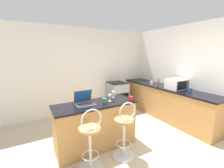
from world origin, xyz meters
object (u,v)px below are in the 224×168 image
Objects in this scene: bar_stool_near at (90,141)px; laptop at (84,101)px; mug_white at (152,83)px; pepper_mill at (158,83)px; mug_blue at (190,90)px; bar_stool_far at (124,131)px; mug_green at (104,101)px; wine_glass_tall at (110,96)px; mug_red at (131,98)px; microwave at (177,84)px; stove_range at (117,96)px; wine_glass_short at (113,93)px.

bar_stool_near is 0.77m from laptop.
mug_white is (2.41, 0.75, -0.01)m from laptop.
pepper_mill is 0.86m from mug_blue.
bar_stool_far is at bearing -49.71° from laptop.
bar_stool_near is at bearing -175.97° from mug_blue.
mug_green is 2.25m from mug_blue.
mug_white is 2.09m from wine_glass_tall.
bar_stool_far is at bearing -144.76° from mug_white.
mug_blue is (0.17, -1.16, -0.00)m from mug_white.
wine_glass_tall is at bearing -164.81° from pepper_mill.
pepper_mill is at bearing 24.70° from mug_red.
stove_range is (-0.90, 1.55, -0.59)m from microwave.
wine_glass_tall reaches higher than stove_range.
laptop is 0.37m from mug_green.
stove_range is 9.13× the size of mug_blue.
mug_white is (1.91, 1.35, 0.46)m from bar_stool_far.
pepper_mill reaches higher than bar_stool_far.
pepper_mill is at bearing 15.19° from wine_glass_tall.
mug_green is (-1.30, -1.65, 0.50)m from stove_range.
pepper_mill is (1.85, 1.02, 0.52)m from bar_stool_far.
bar_stool_far is at bearing -104.28° from wine_glass_short.
mug_red is 0.42m from wine_glass_short.
laptop is 3.44× the size of mug_blue.
mug_red is (0.38, 0.34, 0.45)m from bar_stool_far.
stove_range is 2.06m from wine_glass_tall.
laptop reaches higher than stove_range.
wine_glass_tall is (-1.92, -0.83, 0.06)m from mug_white.
bar_stool_far is at bearing -164.50° from microwave.
bar_stool_near is at bearing -139.16° from wine_glass_short.
wine_glass_short is (-0.20, 0.36, 0.06)m from mug_red.
pepper_mill is at bearing 28.84° from bar_stool_far.
mug_green is 0.41× the size of pepper_mill.
mug_blue is at bearing -8.77° from wine_glass_tall.
mug_white is 1.05× the size of mug_green.
mug_blue reaches higher than mug_red.
bar_stool_far is 2.38m from mug_white.
mug_blue is (0.23, -0.83, -0.06)m from pepper_mill.
mug_blue is at bearing -15.14° from wine_glass_short.
stove_range is 9.19× the size of mug_red.
bar_stool_near is 10.73× the size of mug_green.
laptop is 0.68× the size of microwave.
laptop reaches higher than wine_glass_short.
laptop reaches higher than mug_blue.
mug_red is at bearing -23.60° from wine_glass_tall.
microwave is 1.87m from wine_glass_short.
pepper_mill is (2.01, 0.55, 0.06)m from mug_green.
wine_glass_tall is 0.17m from mug_green.
mug_white is at bearing 98.27° from mug_blue.
bar_stool_far reaches higher than mug_blue.
mug_red is at bearing -61.08° from wine_glass_short.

